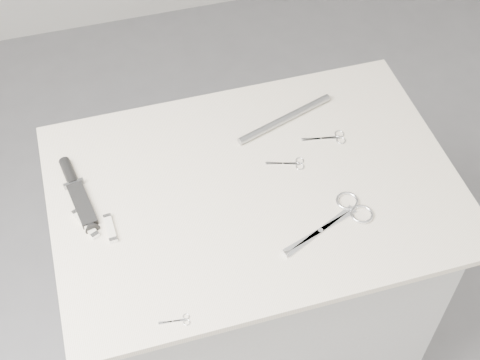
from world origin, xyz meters
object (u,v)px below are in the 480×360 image
object	(u,v)px
sheathed_knife	(76,189)
embroidery_scissors_b	(291,164)
tiny_scissors	(179,321)
pocket_knife_b	(85,223)
metal_rail	(285,119)
plinth	(252,284)
large_shears	(343,216)
pocket_knife_a	(110,228)
embroidery_scissors_a	(331,138)

from	to	relation	value
sheathed_knife	embroidery_scissors_b	bearing A→B (deg)	-106.14
embroidery_scissors_b	tiny_scissors	world-z (taller)	same
pocket_knife_b	metal_rail	distance (m)	0.59
plinth	metal_rail	size ratio (longest dim) A/B	3.06
embroidery_scissors_b	large_shears	bearing A→B (deg)	-54.75
pocket_knife_a	plinth	bearing A→B (deg)	-87.56
pocket_knife_a	metal_rail	distance (m)	0.55
tiny_scissors	sheathed_knife	xyz separation A→B (m)	(-0.16, 0.41, 0.01)
embroidery_scissors_b	tiny_scissors	xyz separation A→B (m)	(-0.37, -0.35, -0.00)
large_shears	metal_rail	xyz separation A→B (m)	(-0.03, 0.34, 0.01)
embroidery_scissors_a	metal_rail	world-z (taller)	metal_rail
embroidery_scissors_a	pocket_knife_a	world-z (taller)	pocket_knife_a
metal_rail	embroidery_scissors_b	bearing A→B (deg)	-102.11
embroidery_scissors_a	pocket_knife_a	bearing A→B (deg)	-156.90
embroidery_scissors_a	tiny_scissors	xyz separation A→B (m)	(-0.50, -0.41, -0.00)
plinth	pocket_knife_b	bearing A→B (deg)	-179.49
plinth	tiny_scissors	world-z (taller)	tiny_scissors
pocket_knife_b	embroidery_scissors_a	bearing A→B (deg)	-104.15
embroidery_scissors_b	metal_rail	world-z (taller)	metal_rail
embroidery_scissors_a	sheathed_knife	bearing A→B (deg)	-169.70
large_shears	tiny_scissors	distance (m)	0.46
pocket_knife_a	metal_rail	size ratio (longest dim) A/B	0.27
plinth	tiny_scissors	bearing A→B (deg)	-130.32
pocket_knife_b	metal_rail	size ratio (longest dim) A/B	0.33
large_shears	pocket_knife_b	bearing A→B (deg)	144.77
plinth	embroidery_scissors_b	xyz separation A→B (m)	(0.11, 0.04, 0.47)
tiny_scissors	pocket_knife_a	size ratio (longest dim) A/B	0.83
embroidery_scissors_a	tiny_scissors	distance (m)	0.64
plinth	pocket_knife_a	world-z (taller)	pocket_knife_a
plinth	pocket_knife_b	distance (m)	0.63
sheathed_knife	pocket_knife_b	distance (m)	0.11
metal_rail	sheathed_knife	bearing A→B (deg)	-171.31
embroidery_scissors_b	pocket_knife_b	world-z (taller)	pocket_knife_b
sheathed_knife	plinth	bearing A→B (deg)	-113.28
plinth	pocket_knife_a	xyz separation A→B (m)	(-0.36, -0.03, 0.47)
pocket_knife_a	embroidery_scissors_b	bearing A→B (deg)	-83.74
embroidery_scissors_a	pocket_knife_a	xyz separation A→B (m)	(-0.60, -0.13, 0.00)
pocket_knife_b	plinth	bearing A→B (deg)	-112.43
embroidery_scissors_a	metal_rail	bearing A→B (deg)	147.39
embroidery_scissors_a	metal_rail	distance (m)	0.13
pocket_knife_a	metal_rail	xyz separation A→B (m)	(0.50, 0.22, 0.00)
sheathed_knife	tiny_scissors	bearing A→B (deg)	-167.94
tiny_scissors	metal_rail	distance (m)	0.64
embroidery_scissors_b	embroidery_scissors_a	bearing A→B (deg)	40.21
embroidery_scissors_a	pocket_knife_b	xyz separation A→B (m)	(-0.65, -0.10, 0.00)
sheathed_knife	pocket_knife_a	size ratio (longest dim) A/B	2.78
embroidery_scissors_b	metal_rail	bearing A→B (deg)	94.84
plinth	embroidery_scissors_a	world-z (taller)	embroidery_scissors_a
tiny_scissors	sheathed_knife	distance (m)	0.44
tiny_scissors	pocket_knife_b	world-z (taller)	pocket_knife_b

